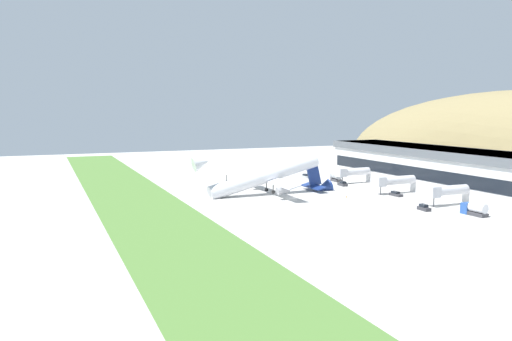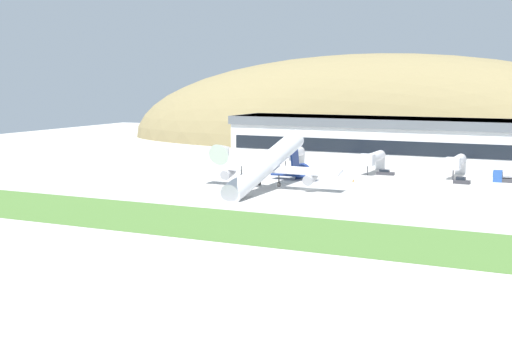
% 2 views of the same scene
% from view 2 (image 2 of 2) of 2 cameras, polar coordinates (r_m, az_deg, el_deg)
% --- Properties ---
extents(ground_plane, '(356.33, 356.33, 0.00)m').
position_cam_2_polar(ground_plane, '(158.32, 4.32, -1.48)').
color(ground_plane, '#B7B5AF').
extents(grass_strip_foreground, '(320.70, 23.51, 0.08)m').
position_cam_2_polar(grass_strip_foreground, '(120.37, -2.92, -4.29)').
color(grass_strip_foreground, '#4C7533').
rests_on(grass_strip_foreground, ground_plane).
extents(hill_backdrop, '(208.02, 75.75, 66.64)m').
position_cam_2_polar(hill_backdrop, '(267.19, 9.75, 2.07)').
color(hill_backdrop, olive).
rests_on(hill_backdrop, ground_plane).
extents(terminal_building, '(88.84, 20.29, 13.41)m').
position_cam_2_polar(terminal_building, '(202.60, 10.34, 2.53)').
color(terminal_building, silver).
rests_on(terminal_building, ground_plane).
extents(jetway_0, '(3.38, 12.72, 5.43)m').
position_cam_2_polar(jetway_0, '(194.10, 2.81, 1.36)').
color(jetway_0, silver).
rests_on(jetway_0, ground_plane).
extents(jetway_1, '(3.38, 14.16, 5.43)m').
position_cam_2_polar(jetway_1, '(185.84, 9.31, 1.00)').
color(jetway_1, silver).
rests_on(jetway_1, ground_plane).
extents(jetway_2, '(3.38, 13.09, 5.43)m').
position_cam_2_polar(jetway_2, '(181.83, 15.72, 0.68)').
color(jetway_2, silver).
rests_on(jetway_2, ground_plane).
extents(cargo_airplane, '(33.22, 45.59, 15.07)m').
position_cam_2_polar(cargo_airplane, '(157.29, 0.94, 0.43)').
color(cargo_airplane, silver).
extents(service_car_0, '(4.15, 2.07, 1.56)m').
position_cam_2_polar(service_car_0, '(187.67, 3.15, 0.12)').
color(service_car_0, '#333338').
rests_on(service_car_0, ground_plane).
extents(service_car_1, '(3.85, 1.87, 1.60)m').
position_cam_2_polar(service_car_1, '(172.28, 16.12, -0.81)').
color(service_car_1, '#333338').
rests_on(service_car_1, ground_plane).
extents(service_car_2, '(4.10, 1.91, 1.44)m').
position_cam_2_polar(service_car_2, '(195.68, -3.13, 0.41)').
color(service_car_2, '#999EA3').
rests_on(service_car_2, ground_plane).
extents(service_car_3, '(4.51, 1.93, 1.42)m').
position_cam_2_polar(service_car_3, '(183.53, 10.30, -0.17)').
color(service_car_3, '#333338').
rests_on(service_car_3, ground_plane).
extents(fuel_truck, '(6.63, 2.67, 3.25)m').
position_cam_2_polar(fuel_truck, '(177.90, 19.50, -0.40)').
color(fuel_truck, '#264C99').
rests_on(fuel_truck, ground_plane).
extents(box_truck, '(6.35, 2.43, 3.17)m').
position_cam_2_polar(box_truck, '(194.93, 0.68, 0.67)').
color(box_truck, silver).
rests_on(box_truck, ground_plane).
extents(traffic_cone_0, '(0.52, 0.52, 0.58)m').
position_cam_2_polar(traffic_cone_0, '(170.62, 7.78, -0.79)').
color(traffic_cone_0, orange).
rests_on(traffic_cone_0, ground_plane).
extents(traffic_cone_1, '(0.52, 0.52, 0.58)m').
position_cam_2_polar(traffic_cone_1, '(184.14, 1.70, -0.12)').
color(traffic_cone_1, orange).
rests_on(traffic_cone_1, ground_plane).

